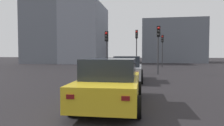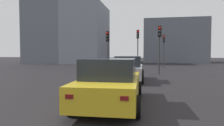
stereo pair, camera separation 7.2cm
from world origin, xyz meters
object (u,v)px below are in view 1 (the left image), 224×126
(traffic_light_near_left, at_px, (137,41))
(traffic_light_far_left, at_px, (162,44))
(car_yellow_second, at_px, (111,83))
(car_silver_lead, at_px, (128,69))
(traffic_light_far_right, at_px, (158,40))
(traffic_light_near_right, at_px, (107,43))

(traffic_light_near_left, distance_m, traffic_light_far_left, 5.37)
(car_yellow_second, relative_size, traffic_light_near_left, 1.08)
(car_silver_lead, bearing_deg, car_yellow_second, 178.78)
(car_silver_lead, distance_m, traffic_light_far_right, 5.42)
(traffic_light_near_left, distance_m, traffic_light_far_right, 5.11)
(car_silver_lead, height_order, traffic_light_near_left, traffic_light_near_left)
(car_silver_lead, height_order, traffic_light_far_right, traffic_light_far_right)
(car_silver_lead, height_order, traffic_light_far_left, traffic_light_far_left)
(car_silver_lead, xyz_separation_m, traffic_light_near_left, (9.14, -0.06, 2.32))
(car_silver_lead, relative_size, traffic_light_near_right, 1.20)
(traffic_light_far_right, bearing_deg, car_yellow_second, -19.31)
(car_silver_lead, height_order, car_yellow_second, car_yellow_second)
(car_silver_lead, distance_m, car_yellow_second, 6.45)
(traffic_light_near_right, distance_m, traffic_light_far_right, 4.50)
(car_silver_lead, bearing_deg, traffic_light_near_left, -2.08)
(traffic_light_near_right, xyz_separation_m, traffic_light_far_right, (-0.17, -4.49, 0.23))
(traffic_light_far_left, bearing_deg, traffic_light_near_right, -26.29)
(traffic_light_near_left, relative_size, traffic_light_near_right, 1.15)
(car_yellow_second, distance_m, traffic_light_far_left, 20.37)
(car_silver_lead, bearing_deg, traffic_light_far_right, -27.34)
(traffic_light_far_left, xyz_separation_m, traffic_light_far_right, (-9.10, 0.92, 0.00))
(traffic_light_near_left, relative_size, traffic_light_far_left, 1.05)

